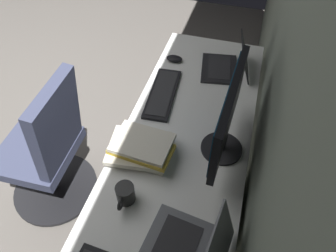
# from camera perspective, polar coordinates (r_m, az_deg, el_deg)

# --- Properties ---
(wall_back) EXTENTS (5.02, 0.10, 2.60)m
(wall_back) POSITION_cam_1_polar(r_m,az_deg,el_deg) (1.38, 23.80, 17.89)
(wall_back) COLOR slate
(wall_back) RESTS_ON ground
(desk) EXTENTS (2.10, 0.64, 0.73)m
(desk) POSITION_cam_1_polar(r_m,az_deg,el_deg) (1.51, 1.83, -7.70)
(desk) COLOR white
(desk) RESTS_ON ground
(drawer_pedestal) EXTENTS (0.40, 0.51, 0.69)m
(drawer_pedestal) POSITION_cam_1_polar(r_m,az_deg,el_deg) (1.74, 1.73, -15.89)
(drawer_pedestal) COLOR white
(drawer_pedestal) RESTS_ON ground
(monitor_primary) EXTENTS (0.57, 0.20, 0.41)m
(monitor_primary) POSITION_cam_1_polar(r_m,az_deg,el_deg) (1.34, 11.02, 1.99)
(monitor_primary) COLOR black
(monitor_primary) RESTS_ON desk
(laptop_leftmost) EXTENTS (0.32, 0.32, 0.21)m
(laptop_leftmost) POSITION_cam_1_polar(r_m,az_deg,el_deg) (1.93, 11.28, 11.26)
(laptop_leftmost) COLOR black
(laptop_leftmost) RESTS_ON desk
(keyboard_main) EXTENTS (0.43, 0.17, 0.02)m
(keyboard_main) POSITION_cam_1_polar(r_m,az_deg,el_deg) (1.75, -1.01, 6.10)
(keyboard_main) COLOR black
(keyboard_main) RESTS_ON desk
(mouse_main) EXTENTS (0.06, 0.10, 0.03)m
(mouse_main) POSITION_cam_1_polar(r_m,az_deg,el_deg) (1.99, 1.18, 12.39)
(mouse_main) COLOR black
(mouse_main) RESTS_ON desk
(book_stack_near) EXTENTS (0.26, 0.32, 0.09)m
(book_stack_near) POSITION_cam_1_polar(r_m,az_deg,el_deg) (1.44, -4.97, -4.11)
(book_stack_near) COLOR beige
(book_stack_near) RESTS_ON desk
(coffee_mug) EXTENTS (0.12, 0.08, 0.09)m
(coffee_mug) POSITION_cam_1_polar(r_m,az_deg,el_deg) (1.32, -7.95, -12.39)
(coffee_mug) COLOR black
(coffee_mug) RESTS_ON desk
(office_chair) EXTENTS (0.56, 0.56, 0.97)m
(office_chair) POSITION_cam_1_polar(r_m,az_deg,el_deg) (1.95, -21.27, -4.82)
(office_chair) COLOR #383D56
(office_chair) RESTS_ON ground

